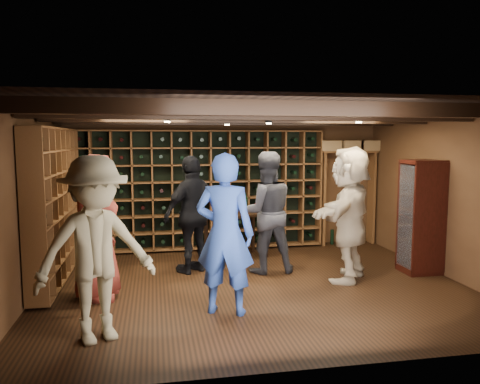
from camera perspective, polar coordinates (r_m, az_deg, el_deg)
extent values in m
plane|color=black|center=(6.87, 1.74, -11.33)|extent=(6.00, 6.00, 0.00)
plane|color=#51321C|center=(9.04, -1.59, 1.08)|extent=(6.00, 0.00, 6.00)
plane|color=#51321C|center=(4.22, 9.03, -5.25)|extent=(6.00, 0.00, 6.00)
plane|color=#51321C|center=(6.64, -24.41, -1.46)|extent=(0.00, 5.00, 5.00)
plane|color=#51321C|center=(7.80, 23.85, -0.34)|extent=(0.00, 5.00, 5.00)
plane|color=black|center=(6.55, 1.82, 9.97)|extent=(6.00, 6.00, 0.00)
cube|color=black|center=(5.00, 5.78, 10.10)|extent=(5.90, 0.18, 0.16)
cube|color=black|center=(6.06, 2.83, 9.49)|extent=(5.90, 0.18, 0.16)
cube|color=black|center=(7.13, 0.77, 9.04)|extent=(5.90, 0.18, 0.16)
cube|color=black|center=(8.21, -0.74, 8.71)|extent=(5.90, 0.18, 0.16)
cylinder|color=black|center=(6.40, -8.88, 8.99)|extent=(0.10, 0.10, 0.10)
cylinder|color=black|center=(7.00, 3.53, 8.83)|extent=(0.10, 0.10, 0.10)
cylinder|color=black|center=(6.71, 14.29, 8.75)|extent=(0.10, 0.10, 0.10)
cylinder|color=black|center=(7.69, -1.59, 8.63)|extent=(0.10, 0.10, 0.10)
cube|color=brown|center=(8.81, -4.79, 0.26)|extent=(4.65, 0.30, 2.20)
cube|color=black|center=(8.81, -4.79, 0.26)|extent=(4.56, 0.02, 2.16)
cube|color=brown|center=(7.42, -21.59, -1.34)|extent=(0.30, 2.65, 2.20)
cube|color=black|center=(7.42, -21.59, -1.34)|extent=(0.29, 0.02, 2.16)
cube|color=brown|center=(9.50, 13.07, 4.80)|extent=(1.15, 0.32, 0.04)
cube|color=brown|center=(9.79, 15.73, -0.63)|extent=(0.05, 0.28, 1.85)
cube|color=brown|center=(9.38, 10.02, -0.79)|extent=(0.05, 0.28, 1.85)
cube|color=#A37F51|center=(9.35, 10.83, 5.56)|extent=(0.40, 0.30, 0.20)
cube|color=#A37F51|center=(9.52, 13.37, 5.52)|extent=(0.40, 0.30, 0.20)
cube|color=#A37F51|center=(9.67, 15.28, 5.48)|extent=(0.40, 0.30, 0.20)
cube|color=black|center=(8.03, 20.98, -8.75)|extent=(0.55, 0.50, 0.10)
cube|color=black|center=(7.86, 21.23, -2.75)|extent=(0.55, 0.50, 1.70)
cube|color=white|center=(7.73, 19.59, -2.84)|extent=(0.01, 0.46, 1.60)
cube|color=black|center=(7.86, 21.23, -2.75)|extent=(0.50, 0.44, 0.02)
sphere|color=#59260C|center=(7.83, 21.13, -2.04)|extent=(0.18, 0.18, 0.18)
imported|color=navy|center=(5.61, -1.86, -5.14)|extent=(0.83, 0.69, 1.94)
imported|color=black|center=(7.36, 3.15, -2.49)|extent=(0.93, 0.73, 1.91)
imported|color=maroon|center=(6.43, -17.17, -4.09)|extent=(0.69, 0.99, 1.91)
imported|color=black|center=(7.38, -5.73, -2.73)|extent=(1.15, 0.97, 1.85)
imported|color=gray|center=(5.07, -17.16, -6.72)|extent=(1.44, 1.16, 1.94)
imported|color=tan|center=(7.14, 13.20, -2.58)|extent=(1.61, 1.82, 2.00)
cube|color=black|center=(8.21, -0.44, -2.79)|extent=(1.18, 0.87, 0.04)
cube|color=black|center=(7.86, -2.68, -6.17)|extent=(0.07, 0.07, 0.76)
cube|color=black|center=(8.36, 3.22, -5.41)|extent=(0.07, 0.07, 0.76)
cube|color=black|center=(8.25, -4.15, -5.58)|extent=(0.07, 0.07, 0.76)
cube|color=black|center=(8.72, 1.57, -4.91)|extent=(0.07, 0.07, 0.76)
cylinder|color=black|center=(8.09, -2.22, -1.77)|extent=(0.07, 0.07, 0.28)
cylinder|color=black|center=(8.20, -0.87, -1.66)|extent=(0.07, 0.07, 0.28)
cylinder|color=black|center=(8.34, 0.71, -1.53)|extent=(0.07, 0.07, 0.28)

